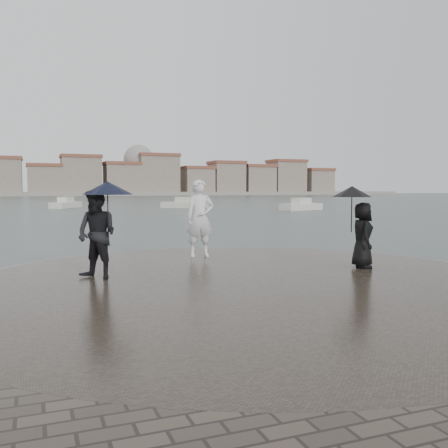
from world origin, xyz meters
name	(u,v)px	position (x,y,z in m)	size (l,w,h in m)	color
ground	(349,351)	(0.00, 0.00, 0.00)	(400.00, 400.00, 0.00)	#2B3835
kerb_ring	(247,291)	(0.00, 3.50, 0.16)	(12.50, 12.50, 0.32)	gray
quay_tip	(247,290)	(0.00, 3.50, 0.18)	(11.90, 11.90, 0.36)	#2D261E
statue	(200,218)	(0.30, 7.42, 1.43)	(0.78, 0.51, 2.14)	white
visitor_left	(99,224)	(-2.73, 5.01, 1.51)	(1.37, 1.22, 2.04)	black
visitor_right	(360,223)	(3.22, 4.19, 1.44)	(1.10, 1.02, 1.95)	black
far_skyline	(23,178)	(-6.29, 160.71, 5.61)	(260.00, 20.00, 37.00)	gray
boats	(129,208)	(4.95, 43.76, 0.38)	(43.18, 30.12, 1.50)	silver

